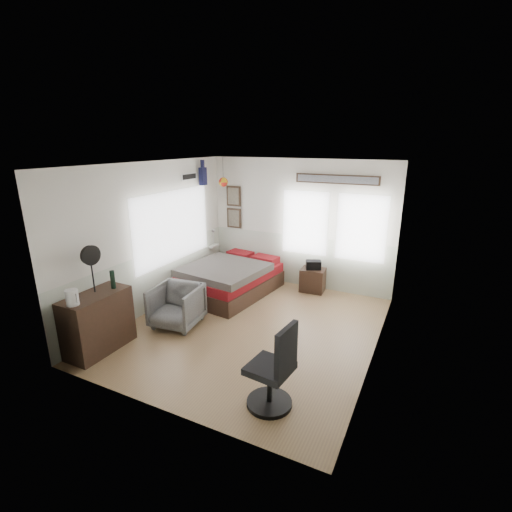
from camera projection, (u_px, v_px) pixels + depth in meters
The scene contains 12 objects.
ground_plane at pixel (251, 328), 6.29m from camera, with size 4.00×4.50×0.01m, color #936E4D.
room_shell at pixel (251, 233), 6.00m from camera, with size 4.02×4.52×2.71m.
wall_decor at pixel (246, 187), 7.80m from camera, with size 3.55×1.32×1.44m.
bed at pixel (231, 279), 7.63m from camera, with size 1.65×2.17×0.64m.
dresser at pixel (98, 322), 5.51m from camera, with size 0.48×1.00×0.90m, color #302117.
armchair at pixel (177, 306), 6.28m from camera, with size 0.76×0.78×0.71m, color gray.
nightstand at pixel (313, 280), 7.76m from camera, with size 0.49×0.39×0.49m, color #302117.
task_chair at pixel (274, 374), 4.29m from camera, with size 0.55×0.55×1.09m.
kettle at pixel (72, 297), 5.00m from camera, with size 0.19×0.17×0.22m.
bottle at pixel (113, 280), 5.56m from camera, with size 0.07×0.07×0.28m, color black.
stand_fan at pixel (90, 256), 5.30m from camera, with size 0.10×0.29×0.72m.
black_bag at pixel (313, 265), 7.66m from camera, with size 0.30×0.20×0.18m, color black.
Camera 1 is at (2.56, -5.02, 3.03)m, focal length 26.00 mm.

